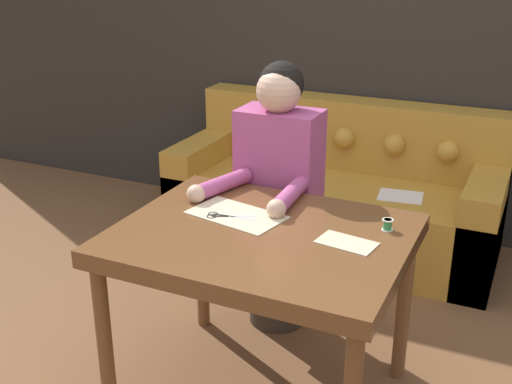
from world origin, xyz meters
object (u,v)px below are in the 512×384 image
(couch, at_px, (335,196))
(scissors, at_px, (222,216))
(thread_spool, at_px, (388,225))
(person, at_px, (278,200))
(dining_table, at_px, (262,251))

(couch, bearing_deg, scissors, -89.95)
(thread_spool, bearing_deg, person, 149.78)
(couch, xyz_separation_m, scissors, (0.00, -1.50, 0.46))
(couch, relative_size, thread_spool, 43.94)
(thread_spool, bearing_deg, couch, 115.09)
(dining_table, distance_m, person, 0.59)
(person, height_order, scissors, person)
(dining_table, xyz_separation_m, person, (-0.17, 0.56, -0.02))
(couch, distance_m, thread_spool, 1.57)
(scissors, bearing_deg, thread_spool, 13.58)
(couch, height_order, scissors, couch)
(scissors, distance_m, thread_spool, 0.65)
(dining_table, height_order, couch, couch)
(dining_table, distance_m, couch, 1.62)
(couch, distance_m, scissors, 1.57)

